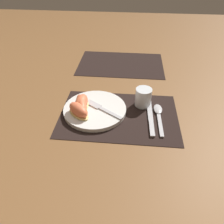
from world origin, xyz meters
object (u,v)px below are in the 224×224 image
at_px(plate, 95,109).
at_px(knife, 151,118).
at_px(spoon, 158,113).
at_px(citrus_wedge_1, 82,105).
at_px(juice_glass, 143,98).
at_px(fork, 101,108).
at_px(citrus_wedge_2, 79,110).
at_px(citrus_wedge_0, 82,103).

distance_m(plate, knife, 0.22).
height_order(spoon, citrus_wedge_1, citrus_wedge_1).
bearing_deg(knife, plate, 172.62).
relative_size(plate, juice_glass, 3.28).
height_order(knife, fork, fork).
xyz_separation_m(fork, citrus_wedge_2, (-0.08, -0.04, 0.02)).
distance_m(juice_glass, knife, 0.10).
relative_size(plate, knife, 1.20).
height_order(fork, citrus_wedge_2, citrus_wedge_2).
relative_size(plate, citrus_wedge_0, 2.54).
distance_m(spoon, citrus_wedge_1, 0.30).
height_order(juice_glass, citrus_wedge_1, juice_glass).
bearing_deg(knife, citrus_wedge_1, 176.95).
relative_size(fork, citrus_wedge_2, 1.47).
xyz_separation_m(juice_glass, citrus_wedge_2, (-0.24, -0.11, 0.00)).
distance_m(knife, citrus_wedge_1, 0.27).
bearing_deg(juice_glass, plate, -162.44).
distance_m(juice_glass, citrus_wedge_1, 0.25).
height_order(knife, citrus_wedge_1, citrus_wedge_1).
distance_m(spoon, citrus_wedge_0, 0.30).
relative_size(citrus_wedge_0, citrus_wedge_2, 0.91).
distance_m(knife, citrus_wedge_0, 0.27).
distance_m(plate, fork, 0.03).
relative_size(knife, citrus_wedge_1, 1.56).
relative_size(juice_glass, citrus_wedge_1, 0.57).
distance_m(spoon, citrus_wedge_2, 0.31).
distance_m(fork, citrus_wedge_2, 0.09).
xyz_separation_m(plate, spoon, (0.25, 0.00, -0.00)).
xyz_separation_m(juice_glass, citrus_wedge_1, (-0.24, -0.07, 0.00)).
bearing_deg(citrus_wedge_2, fork, 29.47).
height_order(plate, citrus_wedge_0, citrus_wedge_0).
xyz_separation_m(knife, citrus_wedge_0, (-0.27, 0.03, 0.03)).
bearing_deg(spoon, citrus_wedge_1, -176.41).
bearing_deg(citrus_wedge_0, citrus_wedge_1, -78.85).
distance_m(citrus_wedge_0, citrus_wedge_1, 0.01).
height_order(plate, knife, plate).
bearing_deg(plate, juice_glass, 17.56).
relative_size(plate, citrus_wedge_1, 1.88).
bearing_deg(citrus_wedge_1, fork, 8.43).
height_order(knife, spoon, spoon).
relative_size(juice_glass, fork, 0.48).
height_order(plate, citrus_wedge_2, citrus_wedge_2).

